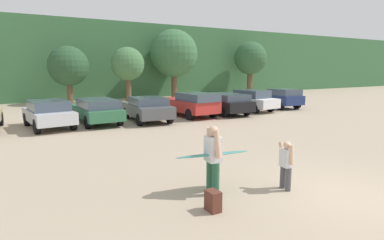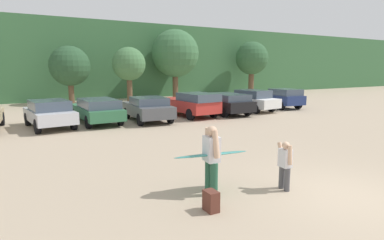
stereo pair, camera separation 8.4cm
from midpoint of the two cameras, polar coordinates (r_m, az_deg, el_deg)
ground_plane at (r=8.68m, az=26.10°, el=-12.07°), size 120.00×120.00×0.00m
hillside_ridge at (r=37.90m, az=-19.59°, el=9.86°), size 108.00×12.00×7.55m
tree_far_right at (r=28.92m, az=-20.87°, el=8.95°), size 3.33×3.33×4.86m
tree_center_left at (r=29.41m, az=-11.10°, el=9.71°), size 2.96×2.96×4.87m
tree_far_left at (r=32.68m, az=-2.95°, el=11.73°), size 4.73×4.73×6.83m
tree_center_right at (r=37.80m, az=10.67°, el=10.70°), size 3.71×3.71×6.00m
parked_car_silver at (r=17.75m, az=-23.94°, el=1.17°), size 2.24×4.16×1.42m
parked_car_forest_green at (r=18.40m, az=-16.43°, el=1.80°), size 1.98×4.80×1.37m
parked_car_dark_gray at (r=18.52m, az=-7.75°, el=2.12°), size 2.20×4.35×1.39m
parked_car_red at (r=20.07m, az=-0.02°, el=2.96°), size 2.18×4.55×1.52m
parked_car_black at (r=21.39m, az=5.86°, el=3.12°), size 2.15×4.86×1.37m
parked_car_white at (r=23.28m, az=10.21°, el=3.57°), size 2.18×4.87×1.49m
parked_car_navy at (r=25.46m, az=15.33°, el=3.89°), size 2.09×4.36×1.48m
person_adult at (r=7.74m, az=3.81°, el=-6.34°), size 0.35×0.69×1.66m
person_child at (r=8.33m, az=16.53°, el=-7.31°), size 0.26×0.55×1.23m
surfboard_teal at (r=7.89m, az=3.80°, el=-6.15°), size 2.00×0.85×0.19m
backpack_dropped at (r=7.02m, az=3.77°, el=-14.21°), size 0.24×0.34×0.45m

